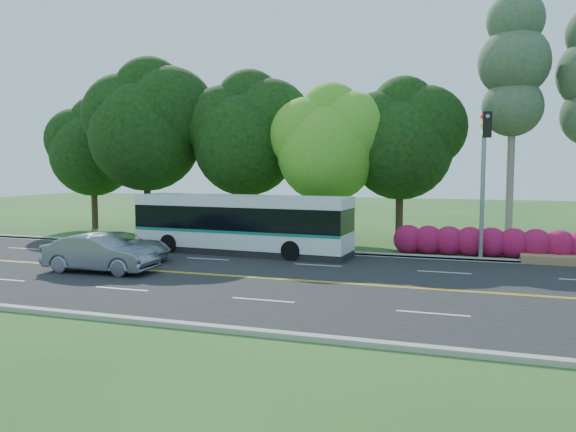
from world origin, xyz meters
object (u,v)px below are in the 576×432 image
(transit_bus, at_px, (241,225))
(suv, at_px, (120,246))
(sedan, at_px, (100,253))
(traffic_signal, at_px, (484,162))

(transit_bus, relative_size, suv, 2.34)
(transit_bus, height_order, sedan, transit_bus)
(traffic_signal, distance_m, sedan, 16.99)
(transit_bus, bearing_deg, suv, -135.57)
(suv, bearing_deg, traffic_signal, -77.30)
(sedan, height_order, suv, sedan)
(traffic_signal, height_order, suv, traffic_signal)
(traffic_signal, xyz_separation_m, sedan, (-15.28, -6.37, -3.85))
(transit_bus, bearing_deg, traffic_signal, 2.35)
(transit_bus, distance_m, sedan, 7.58)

